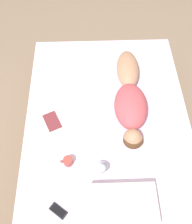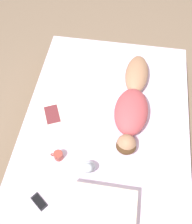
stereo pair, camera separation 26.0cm
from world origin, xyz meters
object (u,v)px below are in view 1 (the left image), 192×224
Objects in this scene: open_magazine at (62,118)px; coffee_mug at (68,161)px; person at (130,97)px; cell_phone at (58,211)px.

open_magazine is 0.49m from coffee_mug.
person reaches higher than cell_phone.
cell_phone is at bearing 59.57° from person.
open_magazine is at bearing -141.90° from cell_phone.
open_magazine is at bearing 15.75° from person.
cell_phone is at bearing 80.26° from coffee_mug.
coffee_mug reaches higher than open_magazine.
cell_phone is (0.07, 0.41, -0.04)m from coffee_mug.
coffee_mug is 0.71× the size of cell_phone.
person reaches higher than coffee_mug.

